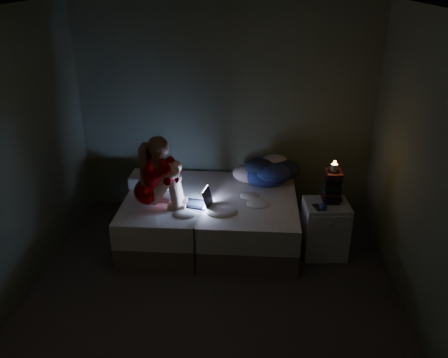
# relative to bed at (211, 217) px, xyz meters

# --- Properties ---
(floor) EXTENTS (3.60, 3.80, 0.02)m
(floor) POSITION_rel_bed_xyz_m (0.10, -1.10, -0.27)
(floor) COLOR #3B312E
(floor) RESTS_ON ground
(ceiling) EXTENTS (3.60, 3.80, 0.02)m
(ceiling) POSITION_rel_bed_xyz_m (0.10, -1.10, 2.35)
(ceiling) COLOR silver
(ceiling) RESTS_ON ground
(wall_back) EXTENTS (3.60, 0.02, 2.60)m
(wall_back) POSITION_rel_bed_xyz_m (0.10, 0.81, 1.04)
(wall_back) COLOR #4C5941
(wall_back) RESTS_ON ground
(wall_front) EXTENTS (3.60, 0.02, 2.60)m
(wall_front) POSITION_rel_bed_xyz_m (0.10, -3.01, 1.04)
(wall_front) COLOR #4C5941
(wall_front) RESTS_ON ground
(wall_left) EXTENTS (0.02, 3.80, 2.60)m
(wall_left) POSITION_rel_bed_xyz_m (-1.71, -1.10, 1.04)
(wall_left) COLOR #4C5941
(wall_left) RESTS_ON ground
(wall_right) EXTENTS (0.02, 3.80, 2.60)m
(wall_right) POSITION_rel_bed_xyz_m (1.91, -1.10, 1.04)
(wall_right) COLOR #4C5941
(wall_right) RESTS_ON ground
(bed) EXTENTS (1.92, 1.44, 0.53)m
(bed) POSITION_rel_bed_xyz_m (0.00, 0.00, 0.00)
(bed) COLOR #B5AD9E
(bed) RESTS_ON ground
(pillow) EXTENTS (0.46, 0.33, 0.13)m
(pillow) POSITION_rel_bed_xyz_m (-0.75, 0.28, 0.33)
(pillow) COLOR white
(pillow) RESTS_ON bed
(woman) EXTENTS (0.50, 0.33, 0.80)m
(woman) POSITION_rel_bed_xyz_m (-0.64, -0.24, 0.66)
(woman) COLOR #700004
(woman) RESTS_ON bed
(laptop) EXTENTS (0.35, 0.27, 0.22)m
(laptop) POSITION_rel_bed_xyz_m (-0.15, -0.20, 0.37)
(laptop) COLOR black
(laptop) RESTS_ON bed
(clothes_pile) EXTENTS (0.67, 0.58, 0.35)m
(clothes_pile) POSITION_rel_bed_xyz_m (0.62, 0.41, 0.44)
(clothes_pile) COLOR #111243
(clothes_pile) RESTS_ON bed
(nightstand) EXTENTS (0.49, 0.45, 0.61)m
(nightstand) POSITION_rel_bed_xyz_m (1.26, -0.24, 0.04)
(nightstand) COLOR silver
(nightstand) RESTS_ON ground
(book_stack) EXTENTS (0.19, 0.25, 0.35)m
(book_stack) POSITION_rel_bed_xyz_m (1.30, -0.18, 0.53)
(book_stack) COLOR black
(book_stack) RESTS_ON nightstand
(candle) EXTENTS (0.07, 0.07, 0.08)m
(candle) POSITION_rel_bed_xyz_m (1.30, -0.18, 0.74)
(candle) COLOR beige
(candle) RESTS_ON book_stack
(phone) EXTENTS (0.10, 0.15, 0.01)m
(phone) POSITION_rel_bed_xyz_m (1.14, -0.33, 0.36)
(phone) COLOR black
(phone) RESTS_ON nightstand
(blue_orb) EXTENTS (0.08, 0.08, 0.08)m
(blue_orb) POSITION_rel_bed_xyz_m (1.18, -0.39, 0.39)
(blue_orb) COLOR navy
(blue_orb) RESTS_ON nightstand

